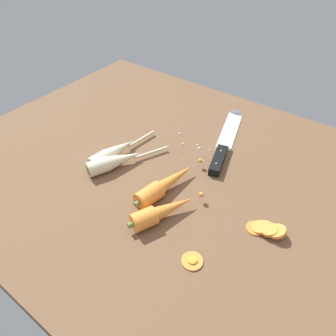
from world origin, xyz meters
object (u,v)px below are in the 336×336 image
(whole_carrot_second, at_px, (162,212))
(parsnip_front, at_px, (114,152))
(chefs_knife, at_px, (227,136))
(carrot_slice_stray_near, at_px, (192,260))
(parsnip_mid_left, at_px, (115,161))
(carrot_slice_stack, at_px, (265,229))
(whole_carrot, at_px, (165,184))

(whole_carrot_second, bearing_deg, parsnip_front, 158.69)
(chefs_knife, bearing_deg, carrot_slice_stray_near, -71.07)
(parsnip_mid_left, bearing_deg, parsnip_front, 139.97)
(parsnip_front, relative_size, carrot_slice_stack, 2.78)
(parsnip_mid_left, relative_size, carrot_slice_stray_near, 4.98)
(carrot_slice_stray_near, bearing_deg, whole_carrot, 141.63)
(parsnip_front, bearing_deg, chefs_knife, 52.44)
(chefs_knife, distance_m, carrot_slice_stack, 0.34)
(parsnip_front, relative_size, parsnip_mid_left, 1.06)
(whole_carrot_second, height_order, parsnip_mid_left, whole_carrot_second)
(chefs_knife, bearing_deg, parsnip_front, -127.56)
(whole_carrot, bearing_deg, whole_carrot_second, -58.99)
(whole_carrot_second, distance_m, carrot_slice_stack, 0.22)
(parsnip_front, height_order, carrot_slice_stray_near, parsnip_front)
(carrot_slice_stack, height_order, carrot_slice_stray_near, carrot_slice_stack)
(carrot_slice_stack, relative_size, carrot_slice_stray_near, 1.89)
(whole_carrot_second, xyz_separation_m, parsnip_mid_left, (-0.20, 0.06, -0.00))
(whole_carrot_second, height_order, carrot_slice_stack, whole_carrot_second)
(whole_carrot_second, bearing_deg, whole_carrot, 121.01)
(parsnip_mid_left, relative_size, carrot_slice_stack, 2.63)
(parsnip_mid_left, xyz_separation_m, carrot_slice_stack, (0.40, 0.04, -0.01))
(parsnip_front, height_order, parsnip_mid_left, same)
(whole_carrot, height_order, carrot_slice_stray_near, whole_carrot)
(carrot_slice_stack, bearing_deg, chefs_knife, 131.43)
(carrot_slice_stack, bearing_deg, parsnip_mid_left, -174.94)
(carrot_slice_stack, bearing_deg, parsnip_front, -178.57)
(parsnip_front, bearing_deg, carrot_slice_stray_near, -22.39)
(parsnip_mid_left, height_order, carrot_slice_stack, parsnip_mid_left)
(parsnip_front, bearing_deg, whole_carrot_second, -21.31)
(chefs_knife, height_order, carrot_slice_stack, carrot_slice_stack)
(chefs_knife, relative_size, parsnip_front, 1.52)
(whole_carrot_second, xyz_separation_m, carrot_slice_stack, (0.20, 0.10, -0.01))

